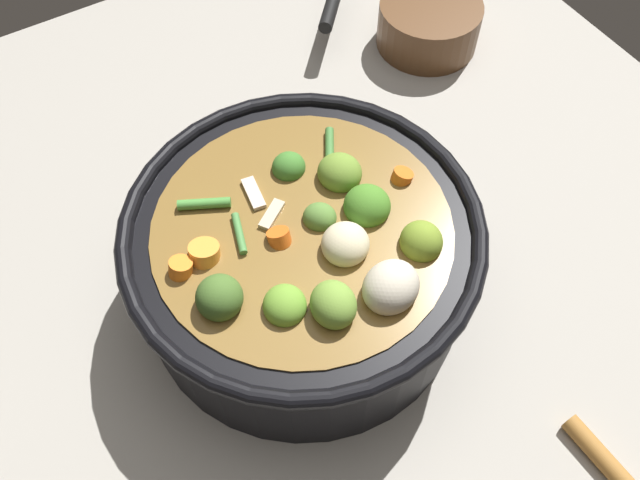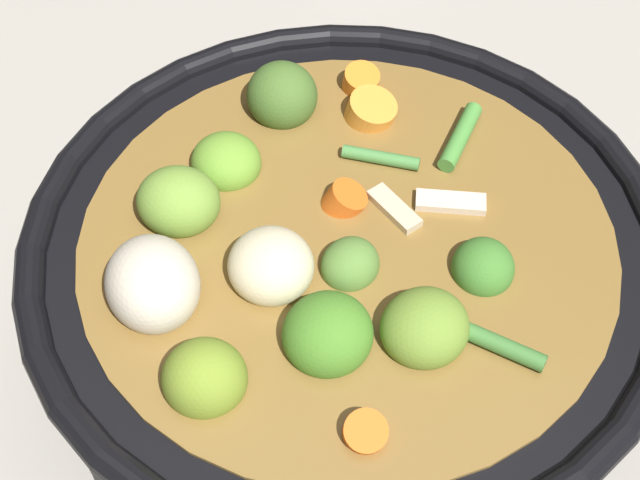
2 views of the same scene
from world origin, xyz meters
The scene contains 3 objects.
ground_plane centered at (0.00, 0.00, 0.00)m, with size 1.10×1.10×0.00m, color #9E998E.
cooking_pot centered at (0.00, 0.00, 0.07)m, with size 0.33×0.33×0.15m.
small_saucepan centered at (-0.25, 0.33, 0.03)m, with size 0.20×0.21×0.06m.
Camera 1 is at (0.29, -0.16, 0.61)m, focal length 37.68 mm.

